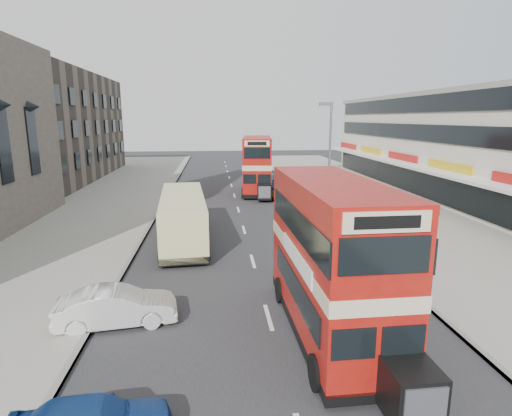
# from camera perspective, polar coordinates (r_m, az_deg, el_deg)

# --- Properties ---
(ground) EXTENTS (160.00, 160.00, 0.00)m
(ground) POSITION_cam_1_polar(r_m,az_deg,el_deg) (13.70, 2.88, -18.58)
(ground) COLOR #28282B
(ground) RESTS_ON ground
(road_surface) EXTENTS (12.00, 90.00, 0.01)m
(road_surface) POSITION_cam_1_polar(r_m,az_deg,el_deg) (32.44, -2.46, -0.23)
(road_surface) COLOR #28282B
(road_surface) RESTS_ON ground
(pavement_right) EXTENTS (12.00, 90.00, 0.15)m
(pavement_right) POSITION_cam_1_polar(r_m,az_deg,el_deg) (35.21, 17.43, 0.33)
(pavement_right) COLOR gray
(pavement_right) RESTS_ON ground
(pavement_left) EXTENTS (12.00, 90.00, 0.15)m
(pavement_left) POSITION_cam_1_polar(r_m,az_deg,el_deg) (33.92, -23.13, -0.54)
(pavement_left) COLOR gray
(pavement_left) RESTS_ON ground
(kerb_left) EXTENTS (0.20, 90.00, 0.16)m
(kerb_left) POSITION_cam_1_polar(r_m,az_deg,el_deg) (32.65, -13.20, -0.34)
(kerb_left) COLOR gray
(kerb_left) RESTS_ON ground
(kerb_right) EXTENTS (0.20, 90.00, 0.16)m
(kerb_right) POSITION_cam_1_polar(r_m,az_deg,el_deg) (33.33, 8.07, 0.12)
(kerb_right) COLOR gray
(kerb_right) RESTS_ON ground
(brick_terrace) EXTENTS (14.00, 28.00, 12.00)m
(brick_terrace) POSITION_cam_1_polar(r_m,az_deg,el_deg) (53.56, -28.41, 9.74)
(brick_terrace) COLOR #66594C
(brick_terrace) RESTS_ON ground
(commercial_row) EXTENTS (9.90, 46.20, 9.30)m
(commercial_row) POSITION_cam_1_polar(r_m,az_deg,el_deg) (40.13, 27.31, 7.60)
(commercial_row) COLOR beige
(commercial_row) RESTS_ON ground
(street_lamp) EXTENTS (1.00, 0.20, 8.12)m
(street_lamp) POSITION_cam_1_polar(r_m,az_deg,el_deg) (30.86, 9.99, 7.94)
(street_lamp) COLOR slate
(street_lamp) RESTS_ON ground
(bus_main) EXTENTS (2.63, 9.02, 4.96)m
(bus_main) POSITION_cam_1_polar(r_m,az_deg,el_deg) (13.63, 10.36, -6.81)
(bus_main) COLOR black
(bus_main) RESTS_ON ground
(bus_second) EXTENTS (3.37, 9.47, 5.10)m
(bus_second) POSITION_cam_1_polar(r_m,az_deg,el_deg) (39.44, 0.14, 5.97)
(bus_second) COLOR black
(bus_second) RESTS_ON ground
(coach) EXTENTS (3.10, 9.68, 2.53)m
(coach) POSITION_cam_1_polar(r_m,az_deg,el_deg) (24.27, -10.01, -1.09)
(coach) COLOR black
(coach) RESTS_ON ground
(car_left_front) EXTENTS (4.20, 1.95, 1.33)m
(car_left_front) POSITION_cam_1_polar(r_m,az_deg,el_deg) (15.41, -18.60, -12.77)
(car_left_front) COLOR silver
(car_left_front) RESTS_ON ground
(car_right_a) EXTENTS (4.88, 2.05, 1.41)m
(car_right_a) POSITION_cam_1_polar(r_m,az_deg,el_deg) (27.07, 8.96, -1.37)
(car_right_a) COLOR #972B0F
(car_right_a) RESTS_ON ground
(car_right_b) EXTENTS (4.09, 1.99, 1.12)m
(car_right_b) POSITION_cam_1_polar(r_m,az_deg,el_deg) (36.21, 5.22, 1.95)
(car_right_b) COLOR orange
(car_right_b) RESTS_ON ground
(car_right_c) EXTENTS (4.28, 2.09, 1.40)m
(car_right_c) POSITION_cam_1_polar(r_m,az_deg,el_deg) (42.16, 3.31, 3.64)
(car_right_c) COLOR #5F8EBE
(car_right_c) RESTS_ON ground
(pedestrian_near) EXTENTS (0.80, 0.72, 1.79)m
(pedestrian_near) POSITION_cam_1_polar(r_m,az_deg,el_deg) (27.17, 13.77, -0.79)
(pedestrian_near) COLOR gray
(pedestrian_near) RESTS_ON pavement_right
(cyclist) EXTENTS (0.73, 1.75, 2.20)m
(cyclist) POSITION_cam_1_polar(r_m,az_deg,el_deg) (31.59, 6.20, 0.77)
(cyclist) COLOR gray
(cyclist) RESTS_ON ground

